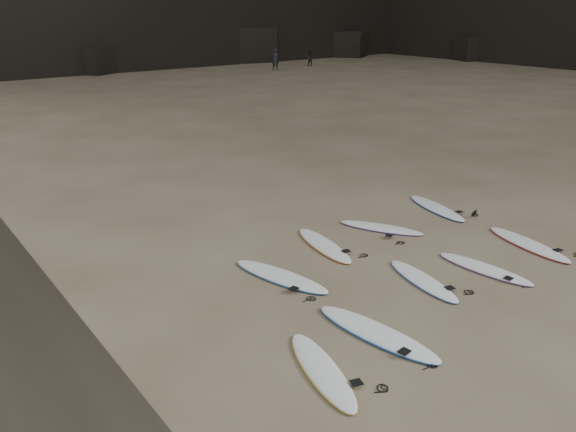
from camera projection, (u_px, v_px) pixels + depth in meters
name	position (u px, v px, depth m)	size (l,w,h in m)	color
ground	(442.00, 281.00, 12.63)	(240.00, 240.00, 0.00)	#897559
surfboard_0	(322.00, 370.00, 9.51)	(0.57, 2.38, 0.09)	white
surfboard_1	(377.00, 333.00, 10.57)	(0.66, 2.77, 0.10)	white
surfboard_2	(423.00, 280.00, 12.59)	(0.55, 2.31, 0.08)	white
surfboard_3	(484.00, 268.00, 13.15)	(0.57, 2.38, 0.09)	white
surfboard_4	(528.00, 244.00, 14.49)	(0.62, 2.58, 0.09)	white
surfboard_5	(281.00, 276.00, 12.78)	(0.63, 2.63, 0.09)	white
surfboard_6	(324.00, 245.00, 14.43)	(0.60, 2.49, 0.09)	white
surfboard_7	(381.00, 228.00, 15.56)	(0.57, 2.37, 0.09)	white
surfboard_8	(437.00, 208.00, 17.06)	(0.61, 2.54, 0.09)	white
person_a	(275.00, 59.00, 53.11)	(0.70, 0.46, 1.92)	#222227
person_b	(310.00, 58.00, 56.19)	(0.78, 0.61, 1.61)	black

